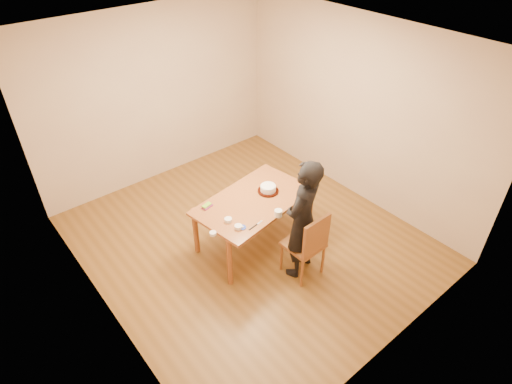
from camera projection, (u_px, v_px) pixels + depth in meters
room_shell at (231, 145)px, 5.36m from camera, size 4.00×4.50×2.70m
dining_table at (254, 201)px, 5.44m from camera, size 1.61×1.11×0.04m
dining_chair at (303, 244)px, 5.20m from camera, size 0.44×0.44×0.04m
cake_plate at (268, 191)px, 5.57m from camera, size 0.27×0.27×0.02m
cake at (268, 188)px, 5.54m from camera, size 0.20×0.20×0.06m
frosting_dome at (268, 185)px, 5.52m from camera, size 0.20×0.20×0.03m
frosting_tub at (278, 213)px, 5.15m from camera, size 0.10×0.10×0.09m
frosting_lid at (242, 227)px, 4.99m from camera, size 0.10×0.10×0.01m
frosting_dollop at (242, 227)px, 4.98m from camera, size 0.04×0.04×0.02m
ramekin_green at (238, 227)px, 4.97m from camera, size 0.09×0.09×0.04m
ramekin_yellow at (228, 220)px, 5.08m from camera, size 0.09×0.09×0.04m
ramekin_multi at (213, 233)px, 4.88m from camera, size 0.08×0.08×0.04m
candy_box_pink at (207, 206)px, 5.30m from camera, size 0.15×0.09×0.02m
candy_box_green at (207, 205)px, 5.29m from camera, size 0.13×0.09×0.02m
spatula at (253, 227)px, 5.00m from camera, size 0.15×0.03×0.01m
person at (303, 220)px, 5.02m from camera, size 0.68×0.55×1.61m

